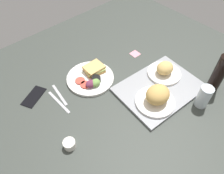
{
  "coord_description": "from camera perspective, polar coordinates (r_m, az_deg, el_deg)",
  "views": [
    {
      "loc": [
        52.53,
        58.98,
        90.93
      ],
      "look_at": [
        2.0,
        3.0,
        4.0
      ],
      "focal_mm": 34.02,
      "sensor_mm": 36.0,
      "label": 1
    }
  ],
  "objects": [
    {
      "name": "espresso_cup",
      "position": [
        1.01,
        -11.36,
        -14.83
      ],
      "size": [
        5.6,
        5.6,
        4.0
      ],
      "primitive_type": "cylinder",
      "color": "silver",
      "rests_on": "ground_plane"
    },
    {
      "name": "knife",
      "position": [
        1.17,
        -14.1,
        -3.92
      ],
      "size": [
        1.84,
        19.03,
        0.5
      ],
      "primitive_type": "cube",
      "rotation": [
        0.0,
        0.0,
        1.59
      ],
      "color": "#B7B7BC",
      "rests_on": "ground_plane"
    },
    {
      "name": "ground_plane",
      "position": [
        1.22,
        -0.25,
        -0.43
      ],
      "size": [
        190.0,
        150.0,
        3.0
      ],
      "primitive_type": "cube",
      "color": "#383D38"
    },
    {
      "name": "drinking_glass",
      "position": [
        1.17,
        23.43,
        -2.4
      ],
      "size": [
        6.51,
        6.51,
        12.88
      ],
      "primitive_type": "cylinder",
      "color": "silver",
      "rests_on": "ground_plane"
    },
    {
      "name": "cell_phone",
      "position": [
        1.23,
        -20.28,
        -2.37
      ],
      "size": [
        16.1,
        12.93,
        0.8
      ],
      "primitive_type": "cube",
      "rotation": [
        0.0,
        0.0,
        0.47
      ],
      "color": "black",
      "rests_on": "ground_plane"
    },
    {
      "name": "sticky_note",
      "position": [
        1.42,
        6.22,
        8.88
      ],
      "size": [
        5.77,
        5.77,
        0.12
      ],
      "primitive_type": "cube",
      "rotation": [
        0.0,
        0.0,
        -0.03
      ],
      "color": "pink",
      "rests_on": "ground_plane"
    },
    {
      "name": "fork",
      "position": [
        1.2,
        -13.93,
        -2.02
      ],
      "size": [
        3.56,
        17.04,
        0.5
      ],
      "primitive_type": "cube",
      "rotation": [
        0.0,
        0.0,
        1.44
      ],
      "color": "#B7B7BC",
      "rests_on": "ground_plane"
    },
    {
      "name": "bread_plate_near",
      "position": [
        1.27,
        13.93,
        4.34
      ],
      "size": [
        19.48,
        19.48,
        8.38
      ],
      "color": "white",
      "rests_on": "serving_tray"
    },
    {
      "name": "bread_plate_far",
      "position": [
        1.11,
        11.95,
        -2.59
      ],
      "size": [
        20.69,
        20.69,
        10.33
      ],
      "color": "white",
      "rests_on": "serving_tray"
    },
    {
      "name": "serving_tray",
      "position": [
        1.22,
        12.57,
        -0.33
      ],
      "size": [
        47.42,
        36.38,
        1.6
      ],
      "primitive_type": "cube",
      "rotation": [
        0.0,
        0.0,
        -0.08
      ],
      "color": "gray",
      "rests_on": "ground_plane"
    },
    {
      "name": "soda_bottle",
      "position": [
        1.25,
        26.77,
        3.17
      ],
      "size": [
        6.4,
        6.4,
        23.01
      ],
      "primitive_type": "cylinder",
      "color": "black",
      "rests_on": "ground_plane"
    },
    {
      "name": "plate_with_salad",
      "position": [
        1.24,
        -5.52,
        2.71
      ],
      "size": [
        27.37,
        27.37,
        5.4
      ],
      "color": "white",
      "rests_on": "ground_plane"
    }
  ]
}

